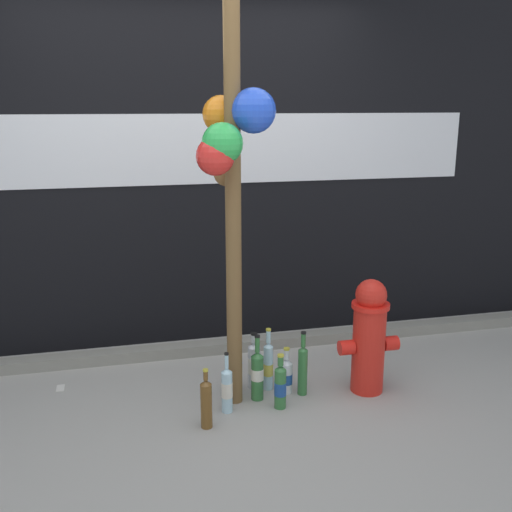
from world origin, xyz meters
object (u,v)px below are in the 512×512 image
object	(u,v)px
bottle_2	(257,374)
bottle_5	(227,389)
memorial_post	(231,116)
fire_hydrant	(369,336)
bottle_0	(254,364)
bottle_6	(286,375)
bottle_3	(303,368)
bottle_1	(231,376)
bottle_7	(280,386)
bottle_8	(206,403)
bottle_4	(268,365)

from	to	relation	value
bottle_2	bottle_5	xyz separation A→B (m)	(-0.21, -0.11, -0.02)
memorial_post	fire_hydrant	distance (m)	1.59
fire_hydrant	bottle_0	world-z (taller)	fire_hydrant
bottle_6	fire_hydrant	bearing A→B (deg)	-10.13
fire_hydrant	bottle_6	distance (m)	0.58
bottle_3	bottle_2	bearing A→B (deg)	179.23
fire_hydrant	bottle_1	xyz separation A→B (m)	(-0.85, 0.16, -0.26)
memorial_post	bottle_7	size ratio (longest dim) A/B	8.21
fire_hydrant	memorial_post	bearing A→B (deg)	177.42
bottle_1	bottle_2	bearing A→B (deg)	-39.59
bottle_1	bottle_8	xyz separation A→B (m)	(-0.21, -0.37, 0.04)
bottle_1	bottle_5	bearing A→B (deg)	-106.98
bottle_6	bottle_7	distance (m)	0.20
bottle_6	bottle_8	xyz separation A→B (m)	(-0.55, -0.30, 0.04)
bottle_0	memorial_post	bearing A→B (deg)	-134.90
bottle_5	bottle_6	world-z (taller)	bottle_5
memorial_post	bottle_1	distance (m)	1.60
memorial_post	bottle_8	size ratio (longest dim) A/B	7.93
bottle_7	bottle_8	world-z (taller)	bottle_8
bottle_5	bottle_6	bearing A→B (deg)	20.61
bottle_6	bottle_1	bearing A→B (deg)	167.93
bottle_0	bottle_5	size ratio (longest dim) A/B	1.00
bottle_6	bottle_8	bearing A→B (deg)	-151.79
bottle_3	bottle_7	distance (m)	0.23
bottle_8	memorial_post	bearing A→B (deg)	49.71
bottle_3	memorial_post	bearing A→B (deg)	-179.40
bottle_7	bottle_4	bearing A→B (deg)	92.33
bottle_1	bottle_8	world-z (taller)	bottle_8
memorial_post	bottle_0	size ratio (longest dim) A/B	7.54
bottle_0	bottle_8	size ratio (longest dim) A/B	1.05
bottle_4	bottle_5	distance (m)	0.38
fire_hydrant	bottle_2	size ratio (longest dim) A/B	1.75
memorial_post	bottle_5	bearing A→B (deg)	-121.73
bottle_2	bottle_6	distance (m)	0.21
memorial_post	bottle_2	bearing A→B (deg)	3.29
bottle_2	bottle_4	distance (m)	0.15
bottle_5	bottle_6	xyz separation A→B (m)	(0.41, 0.15, -0.03)
memorial_post	bottle_8	xyz separation A→B (m)	(-0.21, -0.24, -1.56)
bottle_2	bottle_6	size ratio (longest dim) A/B	1.40
bottle_1	bottle_5	world-z (taller)	bottle_5
memorial_post	bottle_2	xyz separation A→B (m)	(0.15, 0.01, -1.54)
bottle_3	bottle_4	world-z (taller)	bottle_3
bottle_4	memorial_post	bearing A→B (deg)	-153.65
bottle_2	bottle_5	size ratio (longest dim) A/B	1.12
bottle_1	fire_hydrant	bearing A→B (deg)	-10.91
memorial_post	bottle_1	size ratio (longest dim) A/B	9.26
memorial_post	bottle_8	distance (m)	1.59
bottle_1	bottle_7	size ratio (longest dim) A/B	0.89
memorial_post	bottle_7	world-z (taller)	memorial_post
bottle_4	bottle_5	bearing A→B (deg)	-144.14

